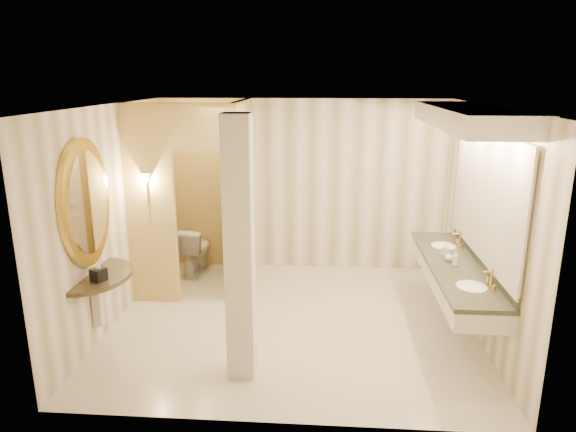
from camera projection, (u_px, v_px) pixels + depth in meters
name	position (u px, v px, depth m)	size (l,w,h in m)	color
floor	(293.00, 321.00, 6.55)	(4.50, 4.50, 0.00)	beige
ceiling	(293.00, 106.00, 5.84)	(4.50, 4.50, 0.00)	white
wall_back	(301.00, 186.00, 8.12)	(4.50, 0.02, 2.70)	silver
wall_front	(278.00, 284.00, 4.27)	(4.50, 0.02, 2.70)	silver
wall_left	(112.00, 216.00, 6.35)	(0.02, 4.00, 2.70)	silver
wall_right	(483.00, 223.00, 6.04)	(0.02, 4.00, 2.70)	silver
toilet_closet	(218.00, 197.00, 7.20)	(1.50, 1.55, 2.70)	#F1D97E
wall_sconce	(147.00, 179.00, 6.64)	(0.14, 0.14, 0.42)	gold
vanity	(464.00, 202.00, 5.88)	(0.75, 2.69, 2.09)	beige
console_shelf	(88.00, 234.00, 5.64)	(1.09, 1.09, 1.99)	black
pillar	(240.00, 252.00, 5.06)	(0.27, 0.27, 2.70)	beige
tissue_box	(99.00, 274.00, 5.57)	(0.14, 0.14, 0.14)	black
toilet	(195.00, 250.00, 8.06)	(0.43, 0.75, 0.76)	white
soap_bottle_a	(445.00, 249.00, 6.36)	(0.07, 0.07, 0.15)	beige
soap_bottle_b	(449.00, 256.00, 6.16)	(0.09, 0.09, 0.12)	silver
soap_bottle_c	(455.00, 258.00, 6.00)	(0.07, 0.07, 0.19)	#C6B28C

